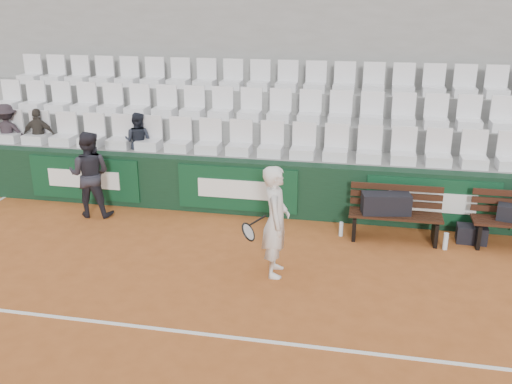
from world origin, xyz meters
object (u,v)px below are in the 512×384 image
at_px(water_bottle_near, 341,229).
at_px(spectator_c, 137,119).
at_px(sports_bag_ground, 472,234).
at_px(bench_left, 394,227).
at_px(spectator_b, 37,115).
at_px(ball_kid, 90,174).
at_px(sports_bag_left, 386,203).
at_px(water_bottle_far, 446,241).
at_px(tennis_player, 276,221).
at_px(spectator_a, 5,112).

bearing_deg(water_bottle_near, spectator_c, 163.27).
bearing_deg(sports_bag_ground, bench_left, -174.20).
bearing_deg(spectator_b, ball_kid, 133.00).
distance_m(sports_bag_left, ball_kid, 5.24).
bearing_deg(sports_bag_ground, water_bottle_far, -140.34).
distance_m(sports_bag_left, water_bottle_near, 0.86).
height_order(bench_left, tennis_player, tennis_player).
xyz_separation_m(ball_kid, spectator_c, (0.47, 1.16, 0.79)).
xyz_separation_m(sports_bag_left, tennis_player, (-1.57, -1.60, 0.20)).
bearing_deg(tennis_player, sports_bag_ground, 29.83).
relative_size(tennis_player, spectator_a, 1.36).
height_order(bench_left, spectator_a, spectator_a).
distance_m(sports_bag_left, sports_bag_ground, 1.49).
height_order(sports_bag_left, water_bottle_near, sports_bag_left).
relative_size(water_bottle_near, tennis_player, 0.15).
relative_size(sports_bag_ground, spectator_a, 0.39).
distance_m(tennis_player, ball_kid, 4.00).
bearing_deg(water_bottle_far, water_bottle_near, 172.82).
relative_size(ball_kid, spectator_c, 1.37).
distance_m(sports_bag_ground, water_bottle_near, 2.12).
xyz_separation_m(ball_kid, spectator_b, (-1.65, 1.16, 0.78)).
height_order(sports_bag_ground, spectator_b, spectator_b).
height_order(sports_bag_left, spectator_a, spectator_a).
xyz_separation_m(water_bottle_far, tennis_player, (-2.53, -1.34, 0.68)).
xyz_separation_m(bench_left, spectator_a, (-7.75, 1.19, 1.38)).
relative_size(bench_left, spectator_a, 1.24).
height_order(sports_bag_ground, spectator_c, spectator_c).
bearing_deg(water_bottle_far, spectator_c, 165.97).
distance_m(tennis_player, spectator_a, 6.67).
bearing_deg(ball_kid, tennis_player, 149.41).
bearing_deg(sports_bag_ground, water_bottle_near, -175.64).
distance_m(water_bottle_far, tennis_player, 2.94).
relative_size(ball_kid, spectator_a, 1.31).
bearing_deg(spectator_c, spectator_a, 1.81).
bearing_deg(water_bottle_near, spectator_b, 168.84).
bearing_deg(spectator_b, spectator_c, 168.14).
bearing_deg(spectator_c, sports_bag_left, 168.03).
height_order(bench_left, ball_kid, ball_kid).
xyz_separation_m(spectator_b, spectator_c, (2.13, 0.00, 0.00)).
relative_size(sports_bag_left, spectator_c, 0.68).
height_order(bench_left, spectator_c, spectator_c).
bearing_deg(ball_kid, bench_left, 172.78).
distance_m(water_bottle_near, ball_kid, 4.58).
bearing_deg(water_bottle_near, sports_bag_left, 4.24).
bearing_deg(ball_kid, sports_bag_ground, 173.92).
bearing_deg(spectator_a, ball_kid, 137.60).
distance_m(ball_kid, spectator_c, 1.48).
relative_size(water_bottle_near, spectator_a, 0.20).
distance_m(water_bottle_far, spectator_b, 8.11).
bearing_deg(water_bottle_far, ball_kid, 177.54).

